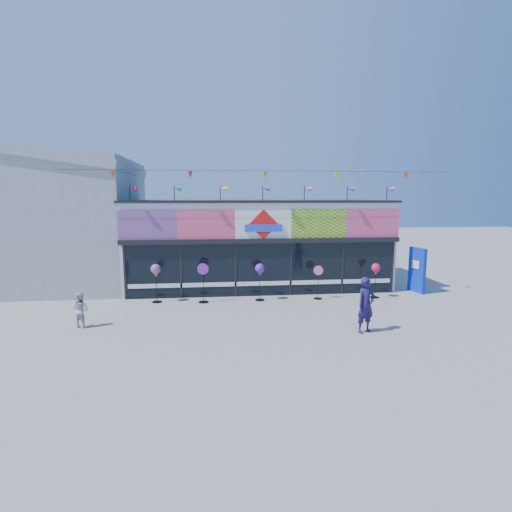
{
  "coord_description": "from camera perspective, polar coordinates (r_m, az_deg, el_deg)",
  "views": [
    {
      "loc": [
        -2.12,
        -13.36,
        4.25
      ],
      "look_at": [
        -0.47,
        2.0,
        1.96
      ],
      "focal_mm": 28.0,
      "sensor_mm": 36.0,
      "label": 1
    }
  ],
  "objects": [
    {
      "name": "ground",
      "position": [
        14.18,
        2.77,
        -9.02
      ],
      "size": [
        80.0,
        80.0,
        0.0
      ],
      "primitive_type": "plane",
      "color": "gray",
      "rests_on": "ground"
    },
    {
      "name": "child",
      "position": [
        14.43,
        -23.78,
        -7.04
      ],
      "size": [
        0.65,
        0.53,
        1.16
      ],
      "primitive_type": "imported",
      "rotation": [
        0.0,
        0.0,
        2.71
      ],
      "color": "#B9B9B9",
      "rests_on": "ground"
    },
    {
      "name": "spinner_4",
      "position": [
        17.58,
        16.74,
        -1.95
      ],
      "size": [
        0.38,
        0.38,
        1.49
      ],
      "color": "black",
      "rests_on": "ground"
    },
    {
      "name": "neighbour_building",
      "position": [
        21.86,
        -27.37,
        4.75
      ],
      "size": [
        8.18,
        7.2,
        6.87
      ],
      "color": "#A6A9AC",
      "rests_on": "ground"
    },
    {
      "name": "adult_man",
      "position": [
        13.09,
        15.42,
        -6.77
      ],
      "size": [
        0.76,
        0.63,
        1.77
      ],
      "primitive_type": "imported",
      "rotation": [
        0.0,
        0.0,
        0.38
      ],
      "color": "#1C1645",
      "rests_on": "ground"
    },
    {
      "name": "spinner_0",
      "position": [
        16.58,
        -14.12,
        -2.19
      ],
      "size": [
        0.4,
        0.4,
        1.58
      ],
      "color": "black",
      "rests_on": "ground"
    },
    {
      "name": "spinner_3",
      "position": [
        16.92,
        8.86,
        -3.61
      ],
      "size": [
        0.39,
        0.36,
        1.41
      ],
      "color": "black",
      "rests_on": "ground"
    },
    {
      "name": "spinner_1",
      "position": [
        16.28,
        -7.55,
        -3.69
      ],
      "size": [
        0.45,
        0.41,
        1.61
      ],
      "color": "black",
      "rests_on": "ground"
    },
    {
      "name": "blue_sign",
      "position": [
        19.29,
        22.01,
        -1.85
      ],
      "size": [
        0.34,
        1.02,
        2.01
      ],
      "rotation": [
        0.0,
        0.0,
        0.19
      ],
      "color": "#0C2BC0",
      "rests_on": "ground"
    },
    {
      "name": "kite_shop",
      "position": [
        19.54,
        0.13,
        1.96
      ],
      "size": [
        16.0,
        5.7,
        5.31
      ],
      "color": "silver",
      "rests_on": "ground"
    },
    {
      "name": "spinner_2",
      "position": [
        16.39,
        0.55,
        -2.16
      ],
      "size": [
        0.39,
        0.39,
        1.55
      ],
      "color": "black",
      "rests_on": "ground"
    }
  ]
}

